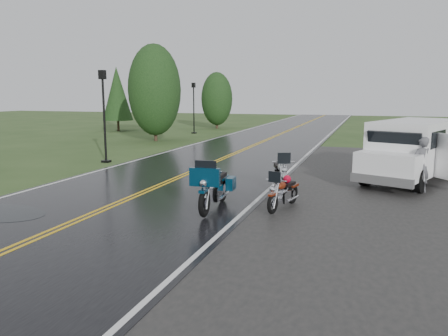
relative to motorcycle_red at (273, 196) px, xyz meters
name	(u,v)px	position (x,y,z in m)	size (l,w,h in m)	color
ground	(108,208)	(-4.60, -0.72, -0.56)	(120.00, 120.00, 0.00)	#2D471E
road	(222,159)	(-4.60, 9.28, -0.54)	(8.00, 100.00, 0.04)	black
motorcycle_red	(273,196)	(0.00, 0.00, 0.00)	(0.69, 1.90, 1.12)	#5E1C0A
motorcycle_teal	(204,192)	(-1.61, -0.87, 0.18)	(0.91, 2.50, 1.48)	#05273C
motorcycle_silver	(284,177)	(-0.13, 2.22, 0.10)	(0.82, 2.25, 1.33)	#AAADB2
van_white	(367,154)	(2.28, 4.80, 0.59)	(2.20, 5.87, 2.30)	white
person_at_van	(421,166)	(3.96, 4.18, 0.36)	(0.67, 0.44, 1.84)	#525257
lamp_post_near_left	(104,116)	(-9.55, 6.63, 1.62)	(0.37, 0.37, 4.37)	black
lamp_post_far_left	(194,108)	(-11.59, 22.46, 1.54)	(0.36, 0.36, 4.20)	black
tree_left_mid	(155,100)	(-11.83, 16.11, 2.26)	(3.61, 3.61, 5.64)	#1E3D19
tree_left_far	(217,105)	(-11.59, 28.10, 1.70)	(2.93, 2.93, 4.51)	#1E3D19
pine_left_far	(117,100)	(-18.87, 22.55, 2.17)	(2.62, 2.62, 5.46)	#1E3D19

